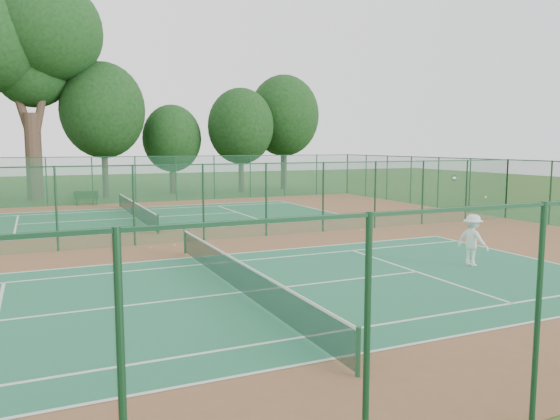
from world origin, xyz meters
The scene contains 17 objects.
ground centered at (0.00, 0.00, 0.00)m, with size 120.00×120.00×0.00m, color #284816.
red_pad centered at (0.00, 0.00, 0.01)m, with size 40.00×36.00×0.01m, color brown.
court_near centered at (0.00, -9.00, 0.01)m, with size 23.77×10.97×0.01m, color #206648.
court_far centered at (0.00, 9.00, 0.01)m, with size 23.77×10.97×0.01m, color #1C5939.
fence_north centered at (0.00, 18.00, 1.76)m, with size 40.00×0.09×3.50m.
fence_south centered at (0.00, -18.00, 1.76)m, with size 40.00×0.09×3.50m.
fence_east centered at (20.00, 0.00, 1.76)m, with size 0.09×36.00×3.50m.
fence_divider centered at (0.00, 0.00, 1.76)m, with size 40.00×0.09×3.50m.
tennis_net_near centered at (0.00, -9.00, 0.54)m, with size 0.10×12.90×0.97m.
tennis_net_far centered at (0.00, 9.00, 0.54)m, with size 0.10×12.90×0.97m.
player_near centered at (8.85, -9.00, 0.95)m, with size 1.20×0.69×1.85m, color white.
bench centered at (-2.05, 17.45, 0.54)m, with size 1.73×0.76×1.03m.
stray_ball_a centered at (-0.02, -0.88, 0.05)m, with size 0.08×0.08×0.08m, color #F2F238.
stray_ball_b centered at (9.56, -0.58, 0.05)m, with size 0.07×0.07×0.07m, color #CBF037.
stray_ball_c centered at (-1.07, -0.97, 0.04)m, with size 0.06×0.06×0.06m, color #ECF438.
big_tree centered at (-5.21, 23.29, 11.93)m, with size 10.97×8.03×16.85m.
evergreen_row centered at (0.50, 24.25, 0.00)m, with size 39.00×5.00×12.00m, color black, non-canonical shape.
Camera 1 is at (-5.35, -23.73, 4.33)m, focal length 35.00 mm.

